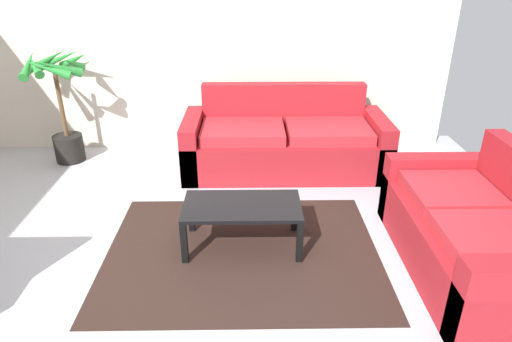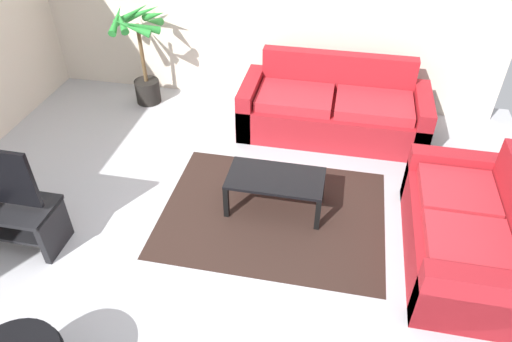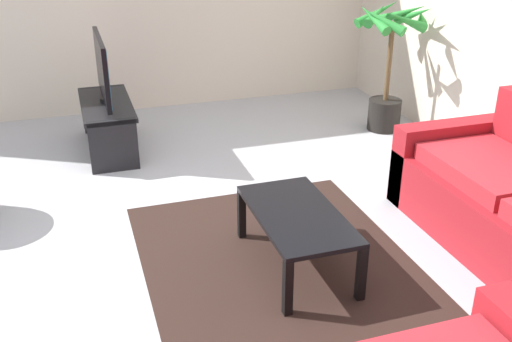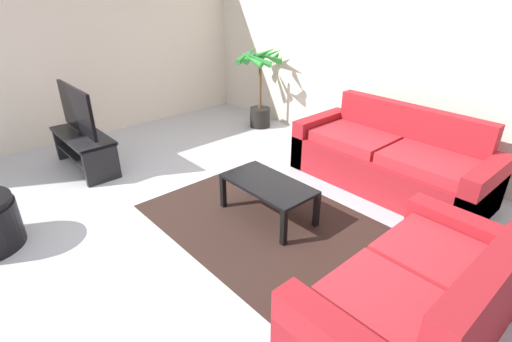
# 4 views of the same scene
# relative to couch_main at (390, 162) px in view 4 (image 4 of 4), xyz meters

# --- Properties ---
(ground_plane) EXTENTS (6.60, 6.60, 0.00)m
(ground_plane) POSITION_rel_couch_main_xyz_m (-0.99, -2.28, -0.30)
(ground_plane) COLOR #B2B2B7
(wall_back) EXTENTS (6.00, 0.06, 2.70)m
(wall_back) POSITION_rel_couch_main_xyz_m (-0.99, 0.72, 1.05)
(wall_back) COLOR beige
(wall_back) RESTS_ON ground
(wall_left) EXTENTS (0.06, 6.00, 2.70)m
(wall_left) POSITION_rel_couch_main_xyz_m (-3.99, -2.28, 1.05)
(wall_left) COLOR beige
(wall_left) RESTS_ON ground
(couch_main) EXTENTS (2.22, 0.90, 0.90)m
(couch_main) POSITION_rel_couch_main_xyz_m (0.00, 0.00, 0.00)
(couch_main) COLOR maroon
(couch_main) RESTS_ON ground
(couch_loveseat) EXTENTS (0.90, 1.68, 0.90)m
(couch_loveseat) POSITION_rel_couch_main_xyz_m (1.29, -1.85, -0.00)
(couch_loveseat) COLOR maroon
(couch_loveseat) RESTS_ON ground
(tv_stand) EXTENTS (1.10, 0.45, 0.46)m
(tv_stand) POSITION_rel_couch_main_xyz_m (-2.83, -2.47, 0.00)
(tv_stand) COLOR black
(tv_stand) RESTS_ON ground
(tv) EXTENTS (1.00, 0.10, 0.60)m
(tv) POSITION_rel_couch_main_xyz_m (-2.83, -2.46, 0.48)
(tv) COLOR black
(tv) RESTS_ON tv_stand
(coffee_table) EXTENTS (0.95, 0.51, 0.39)m
(coffee_table) POSITION_rel_couch_main_xyz_m (-0.45, -1.51, 0.03)
(coffee_table) COLOR black
(coffee_table) RESTS_ON ground
(area_rug) EXTENTS (2.20, 1.70, 0.01)m
(area_rug) POSITION_rel_couch_main_xyz_m (-0.45, -1.61, -0.30)
(area_rug) COLOR black
(area_rug) RESTS_ON ground
(potted_palm) EXTENTS (0.76, 0.77, 1.28)m
(potted_palm) POSITION_rel_couch_main_xyz_m (-2.52, 0.27, 0.37)
(potted_palm) COLOR black
(potted_palm) RESTS_ON ground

